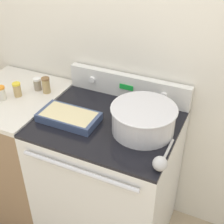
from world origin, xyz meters
name	(u,v)px	position (x,y,z in m)	size (l,w,h in m)	color
kitchen_wall	(133,48)	(0.00, 0.69, 1.25)	(8.00, 0.05, 2.50)	silver
stove_range	(108,180)	(0.00, 0.33, 0.47)	(0.80, 0.69, 0.94)	silver
control_panel	(128,86)	(0.00, 0.63, 1.02)	(0.80, 0.07, 0.15)	silver
side_counter	(22,150)	(-0.70, 0.33, 0.48)	(0.59, 0.66, 0.95)	#896B4C
mixing_bowl	(143,118)	(0.21, 0.33, 1.03)	(0.36, 0.36, 0.15)	silver
casserole_dish	(69,117)	(-0.20, 0.24, 0.97)	(0.34, 0.19, 0.05)	#38476B
ladle	(161,162)	(0.39, 0.09, 0.97)	(0.07, 0.27, 0.07)	#B7B7B7
spice_jar_brown_cap	(46,85)	(-0.49, 0.44, 1.01)	(0.05, 0.05, 0.10)	tan
spice_jar_white_cap	(37,84)	(-0.56, 0.45, 1.00)	(0.05, 0.05, 0.08)	gray
spice_jar_yellow_cap	(17,89)	(-0.63, 0.33, 1.00)	(0.05, 0.05, 0.09)	tan
spice_jar_orange_cap	(1,93)	(-0.69, 0.25, 1.00)	(0.06, 0.06, 0.09)	beige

